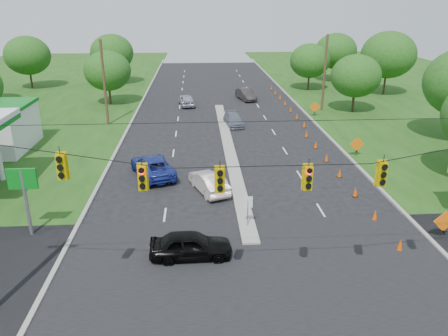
{
  "coord_description": "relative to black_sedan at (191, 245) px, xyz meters",
  "views": [
    {
      "loc": [
        -2.85,
        -16.78,
        12.64
      ],
      "look_at": [
        -1.21,
        8.76,
        2.8
      ],
      "focal_mm": 35.0,
      "sensor_mm": 36.0,
      "label": 1
    }
  ],
  "objects": [
    {
      "name": "cone_1",
      "position": [
        11.24,
        3.45,
        -0.38
      ],
      "size": [
        0.32,
        0.32,
        0.7
      ],
      "primitive_type": "cone",
      "color": "#E14602",
      "rests_on": "ground"
    },
    {
      "name": "cone_5",
      "position": [
        11.24,
        17.45,
        -0.38
      ],
      "size": [
        0.32,
        0.32,
        0.7
      ],
      "primitive_type": "cone",
      "color": "#E14602",
      "rests_on": "ground"
    },
    {
      "name": "silver_car_far",
      "position": [
        4.43,
        25.88,
        -0.1
      ],
      "size": [
        2.26,
        4.5,
        1.25
      ],
      "primitive_type": "imported",
      "rotation": [
        0.0,
        0.0,
        0.12
      ],
      "color": "slate",
      "rests_on": "ground"
    },
    {
      "name": "signal_span",
      "position": [
        3.26,
        -4.05,
        4.24
      ],
      "size": [
        25.6,
        0.32,
        9.0
      ],
      "color": "#422D1C",
      "rests_on": "ground"
    },
    {
      "name": "tree_4",
      "position": [
        -24.69,
        48.95,
        4.23
      ],
      "size": [
        6.72,
        6.72,
        7.84
      ],
      "color": "black",
      "rests_on": "ground"
    },
    {
      "name": "cone_2",
      "position": [
        11.24,
        6.95,
        -0.38
      ],
      "size": [
        0.32,
        0.32,
        0.7
      ],
      "primitive_type": "cone",
      "color": "#E14602",
      "rests_on": "ground"
    },
    {
      "name": "tree_12",
      "position": [
        17.31,
        44.95,
        3.61
      ],
      "size": [
        5.88,
        5.88,
        6.86
      ],
      "color": "black",
      "rests_on": "ground"
    },
    {
      "name": "utility_pole_far_left",
      "position": [
        -9.19,
        26.95,
        3.77
      ],
      "size": [
        0.28,
        0.28,
        9.0
      ],
      "primitive_type": "cylinder",
      "color": "#422D1C",
      "rests_on": "ground"
    },
    {
      "name": "cone_11",
      "position": [
        11.84,
        38.45,
        -0.38
      ],
      "size": [
        0.32,
        0.32,
        0.7
      ],
      "primitive_type": "cone",
      "color": "#E14602",
      "rests_on": "ground"
    },
    {
      "name": "cone_12",
      "position": [
        11.84,
        41.95,
        -0.38
      ],
      "size": [
        0.32,
        0.32,
        0.7
      ],
      "primitive_type": "cone",
      "color": "#E14602",
      "rests_on": "ground"
    },
    {
      "name": "silver_car_oncoming",
      "position": [
        -0.79,
        35.58,
        0.02
      ],
      "size": [
        2.38,
        4.61,
        1.5
      ],
      "primitive_type": "imported",
      "rotation": [
        0.0,
        0.0,
        3.29
      ],
      "color": "#9E9EB2",
      "rests_on": "ground"
    },
    {
      "name": "utility_pole_far_right",
      "position": [
        15.81,
        31.95,
        3.77
      ],
      "size": [
        0.28,
        0.28,
        9.0
      ],
      "primitive_type": "cylinder",
      "color": "#422D1C",
      "rests_on": "ground"
    },
    {
      "name": "work_sign_1",
      "position": [
        14.11,
        14.95,
        0.36
      ],
      "size": [
        1.27,
        0.58,
        1.37
      ],
      "color": "black",
      "rests_on": "ground"
    },
    {
      "name": "cone_10",
      "position": [
        11.84,
        34.95,
        -0.38
      ],
      "size": [
        0.32,
        0.32,
        0.7
      ],
      "primitive_type": "cone",
      "color": "#E14602",
      "rests_on": "ground"
    },
    {
      "name": "median_sign",
      "position": [
        3.31,
        2.95,
        0.73
      ],
      "size": [
        0.55,
        0.06,
        2.05
      ],
      "color": "gray",
      "rests_on": "ground"
    },
    {
      "name": "tree_5",
      "position": [
        -10.69,
        36.95,
        3.61
      ],
      "size": [
        5.88,
        5.88,
        6.86
      ],
      "color": "black",
      "rests_on": "ground"
    },
    {
      "name": "ground",
      "position": [
        3.31,
        -3.05,
        -0.73
      ],
      "size": [
        160.0,
        160.0,
        0.0
      ],
      "primitive_type": "plane",
      "color": "black",
      "rests_on": "ground"
    },
    {
      "name": "dark_car_receding",
      "position": [
        7.19,
        38.69,
        0.02
      ],
      "size": [
        2.69,
        4.83,
        1.51
      ],
      "primitive_type": "imported",
      "rotation": [
        0.0,
        0.0,
        0.25
      ],
      "color": "#2E282A",
      "rests_on": "ground"
    },
    {
      "name": "cone_8",
      "position": [
        11.84,
        27.95,
        -0.38
      ],
      "size": [
        0.32,
        0.32,
        0.7
      ],
      "primitive_type": "cone",
      "color": "#E14602",
      "rests_on": "ground"
    },
    {
      "name": "cone_3",
      "position": [
        11.24,
        10.45,
        -0.38
      ],
      "size": [
        0.32,
        0.32,
        0.7
      ],
      "primitive_type": "cone",
      "color": "#E14602",
      "rests_on": "ground"
    },
    {
      "name": "cone_7",
      "position": [
        11.84,
        24.45,
        -0.38
      ],
      "size": [
        0.32,
        0.32,
        0.7
      ],
      "primitive_type": "cone",
      "color": "#E14602",
      "rests_on": "ground"
    },
    {
      "name": "work_sign_2",
      "position": [
        14.11,
        28.95,
        0.36
      ],
      "size": [
        1.27,
        0.58,
        1.37
      ],
      "color": "black",
      "rests_on": "ground"
    },
    {
      "name": "cone_4",
      "position": [
        11.24,
        13.95,
        -0.38
      ],
      "size": [
        0.32,
        0.32,
        0.7
      ],
      "primitive_type": "cone",
      "color": "#E14602",
      "rests_on": "ground"
    },
    {
      "name": "tree_11",
      "position": [
        23.31,
        51.95,
        4.23
      ],
      "size": [
        6.72,
        6.72,
        7.84
      ],
      "color": "black",
      "rests_on": "ground"
    },
    {
      "name": "cone_0",
      "position": [
        11.24,
        -0.05,
        -0.38
      ],
      "size": [
        0.32,
        0.32,
        0.7
      ],
      "primitive_type": "cone",
      "color": "#E14602",
      "rests_on": "ground"
    },
    {
      "name": "median",
      "position": [
        3.31,
        17.95,
        -0.73
      ],
      "size": [
        1.0,
        34.0,
        0.18
      ],
      "primitive_type": "cube",
      "color": "gray",
      "rests_on": "ground"
    },
    {
      "name": "work_sign_0",
      "position": [
        14.11,
        0.95,
        0.36
      ],
      "size": [
        1.27,
        0.58,
        1.37
      ],
      "color": "black",
      "rests_on": "ground"
    },
    {
      "name": "blue_pickup",
      "position": [
        -3.01,
        11.69,
        0.05
      ],
      "size": [
        4.21,
        6.16,
        1.56
      ],
      "primitive_type": "imported",
      "rotation": [
        0.0,
        0.0,
        3.46
      ],
      "color": "navy",
      "rests_on": "ground"
    },
    {
      "name": "curb_right",
      "position": [
        13.41,
        26.95,
        -0.73
      ],
      "size": [
        0.25,
        110.0,
        0.16
      ],
      "primitive_type": "cube",
      "color": "gray",
      "rests_on": "ground"
    },
    {
      "name": "tree_6",
      "position": [
        -12.69,
        51.95,
        4.23
      ],
      "size": [
        6.72,
        6.72,
        7.84
      ],
      "color": "black",
      "rests_on": "ground"
    },
    {
      "name": "cone_13",
      "position": [
        11.84,
        45.45,
        -0.38
      ],
      "size": [
        0.32,
        0.32,
        0.7
      ],
      "primitive_type": "cone",
      "color": "#E14602",
      "rests_on": "ground"
    },
    {
      "name": "curb_left",
      "position": [
        -6.79,
        26.95,
        -0.73
      ],
      "size": [
        0.25,
        110.0,
        0.16
      ],
      "primitive_type": "cube",
      "color": "gray",
      "rests_on": "ground"
    },
    {
      "name": "cone_6",
      "position": [
        11.24,
        20.95,
        -0.38
      ],
      "size": [
        0.32,
        0.32,
        0.7
      ],
      "primitive_type": "cone",
      "color": "#E14602",
      "rests_on": "ground"
    },
    {
      "name": "cone_9",
      "position": [
        11.84,
        31.45,
        -0.38
      ],
      "size": [
        0.32,
        0.32,
        0.7
      ],
      "primitive_type": "cone",
      "color": "#E14602",
      "rests_on": "ground"
    },
    {
      "name": "tree_10",
      "position": [
        27.31,
        40.95,
        4.85
      ],
      "size": [
        7.56,
        7.56,
        8.82
      ],
      "color": "black",
      "rests_on": "ground"
    },
    {
      "name": "white_sedan",
      "position": [
        1.19,
        8.45,
        -0.01
      ],
      "size": [
        2.97,
        4.65,
        1.45
      ],
      "primitive_type": "imported",
      "rotation": [
        0.0,
        0.0,
        3.5
      ],
      "color": "silver",
      "rests_on": "ground"
    },
    {
      "name": "tree_9",
      "position": [
        19.31,
        30.95,
        3.61
      ],
      "size": [
        5.88,
        5.88,
        6.86
      ],
      "color": "black",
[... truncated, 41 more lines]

